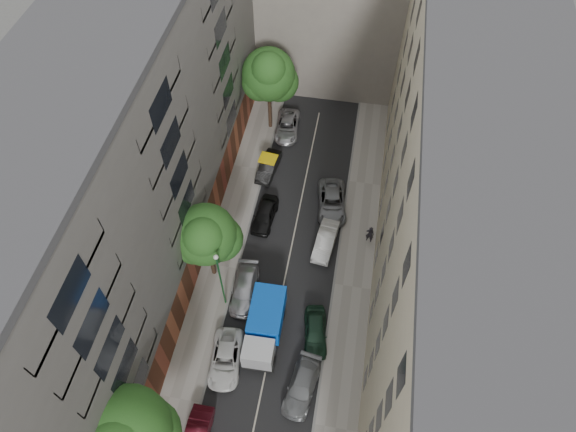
% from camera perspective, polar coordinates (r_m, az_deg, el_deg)
% --- Properties ---
extents(ground, '(120.00, 120.00, 0.00)m').
position_cam_1_polar(ground, '(42.23, -0.31, -6.77)').
color(ground, '#4C4C49').
rests_on(ground, ground).
extents(road_surface, '(8.00, 44.00, 0.02)m').
position_cam_1_polar(road_surface, '(42.22, -0.31, -6.77)').
color(road_surface, black).
rests_on(road_surface, ground).
extents(sidewalk_left, '(3.00, 44.00, 0.15)m').
position_cam_1_polar(sidewalk_left, '(43.02, -7.57, -5.54)').
color(sidewalk_left, gray).
rests_on(sidewalk_left, ground).
extents(sidewalk_right, '(3.00, 44.00, 0.15)m').
position_cam_1_polar(sidewalk_right, '(42.01, 7.16, -7.82)').
color(sidewalk_right, gray).
rests_on(sidewalk_right, ground).
extents(building_left, '(8.00, 44.00, 20.00)m').
position_cam_1_polar(building_left, '(36.79, -17.53, 3.87)').
color(building_left, '#514F4B').
rests_on(building_left, ground).
extents(building_right, '(8.00, 44.00, 20.00)m').
position_cam_1_polar(building_right, '(34.39, 17.95, -1.08)').
color(building_right, '#B6AB8D').
rests_on(building_right, ground).
extents(tarp_truck, '(2.51, 5.97, 2.73)m').
position_cam_1_polar(tarp_truck, '(38.68, -2.62, -12.08)').
color(tarp_truck, black).
rests_on(tarp_truck, ground).
extents(car_left_2, '(2.67, 4.94, 1.32)m').
position_cam_1_polar(car_left_2, '(38.86, -6.94, -15.48)').
color(car_left_2, silver).
rests_on(car_left_2, ground).
extents(car_left_3, '(2.30, 4.92, 1.39)m').
position_cam_1_polar(car_left_3, '(41.04, -4.84, -8.10)').
color(car_left_3, '#B4B4B9').
rests_on(car_left_3, ground).
extents(car_left_4, '(2.02, 4.35, 1.44)m').
position_cam_1_polar(car_left_4, '(44.82, -2.60, 0.17)').
color(car_left_4, black).
rests_on(car_left_4, ground).
extents(car_left_5, '(1.93, 4.27, 1.36)m').
position_cam_1_polar(car_left_5, '(48.40, -2.18, 5.54)').
color(car_left_5, black).
rests_on(car_left_5, ground).
extents(car_left_6, '(2.54, 4.96, 1.34)m').
position_cam_1_polar(car_left_6, '(52.10, -0.07, 9.95)').
color(car_left_6, '#B0AFB4').
rests_on(car_left_6, ground).
extents(car_right_1, '(2.55, 4.84, 1.34)m').
position_cam_1_polar(car_right_1, '(37.94, 1.56, -18.40)').
color(car_right_1, slate).
rests_on(car_right_1, ground).
extents(car_right_2, '(2.33, 4.41, 1.43)m').
position_cam_1_polar(car_right_2, '(39.37, 3.07, -12.71)').
color(car_right_2, black).
rests_on(car_right_2, ground).
extents(car_right_3, '(1.98, 4.44, 1.42)m').
position_cam_1_polar(car_right_3, '(43.32, 4.19, -2.78)').
color(car_right_3, silver).
rests_on(car_right_3, ground).
extents(car_right_4, '(3.17, 5.51, 1.45)m').
position_cam_1_polar(car_right_4, '(45.77, 4.89, 1.56)').
color(car_right_4, slate).
rests_on(car_right_4, ground).
extents(tree_mid, '(5.00, 4.69, 8.03)m').
position_cam_1_polar(tree_mid, '(38.13, -9.02, -2.32)').
color(tree_mid, '#382619').
rests_on(tree_mid, sidewalk_left).
extents(tree_far, '(5.22, 4.94, 9.22)m').
position_cam_1_polar(tree_far, '(48.68, -2.09, 15.21)').
color(tree_far, '#382619').
rests_on(tree_far, sidewalk_left).
extents(lamp_post, '(0.36, 0.36, 6.97)m').
position_cam_1_polar(lamp_post, '(37.55, -7.58, -6.59)').
color(lamp_post, '#1A5B28').
rests_on(lamp_post, sidewalk_left).
extents(pedestrian, '(0.76, 0.57, 1.89)m').
position_cam_1_polar(pedestrian, '(43.67, 9.09, -2.01)').
color(pedestrian, black).
rests_on(pedestrian, sidewalk_right).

